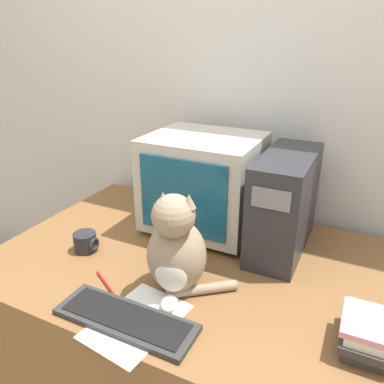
# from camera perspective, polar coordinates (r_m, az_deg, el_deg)

# --- Properties ---
(wall_back) EXTENTS (7.00, 0.05, 2.50)m
(wall_back) POSITION_cam_1_polar(r_m,az_deg,el_deg) (1.74, 8.31, 13.66)
(wall_back) COLOR silver
(wall_back) RESTS_ON ground_plane
(desk) EXTENTS (1.48, 0.98, 0.74)m
(desk) POSITION_cam_1_polar(r_m,az_deg,el_deg) (1.67, 0.03, -20.87)
(desk) COLOR brown
(desk) RESTS_ON ground_plane
(crt_monitor) EXTENTS (0.45, 0.39, 0.41)m
(crt_monitor) POSITION_cam_1_polar(r_m,az_deg,el_deg) (1.56, 1.75, 1.46)
(crt_monitor) COLOR #BCB7AD
(crt_monitor) RESTS_ON desk
(computer_tower) EXTENTS (0.18, 0.45, 0.38)m
(computer_tower) POSITION_cam_1_polar(r_m,az_deg,el_deg) (1.46, 13.88, -1.63)
(computer_tower) COLOR #28282D
(computer_tower) RESTS_ON desk
(keyboard) EXTENTS (0.43, 0.14, 0.02)m
(keyboard) POSITION_cam_1_polar(r_m,az_deg,el_deg) (1.18, -10.09, -18.52)
(keyboard) COLOR #2D2D2D
(keyboard) RESTS_ON desk
(cat) EXTENTS (0.31, 0.27, 0.36)m
(cat) POSITION_cam_1_polar(r_m,az_deg,el_deg) (1.20, -2.41, -8.83)
(cat) COLOR gray
(cat) RESTS_ON desk
(book_stack) EXTENTS (0.15, 0.19, 0.10)m
(book_stack) POSITION_cam_1_polar(r_m,az_deg,el_deg) (1.16, 25.18, -18.80)
(book_stack) COLOR #383333
(book_stack) RESTS_ON desk
(pen) EXTENTS (0.14, 0.09, 0.01)m
(pen) POSITION_cam_1_polar(r_m,az_deg,el_deg) (1.34, -13.02, -13.44)
(pen) COLOR maroon
(pen) RESTS_ON desk
(paper_sheet) EXTENTS (0.25, 0.32, 0.00)m
(paper_sheet) POSITION_cam_1_polar(r_m,az_deg,el_deg) (1.18, -8.42, -18.87)
(paper_sheet) COLOR white
(paper_sheet) RESTS_ON desk
(mug) EXTENTS (0.09, 0.09, 0.08)m
(mug) POSITION_cam_1_polar(r_m,az_deg,el_deg) (1.52, -15.88, -7.34)
(mug) COLOR #232328
(mug) RESTS_ON desk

